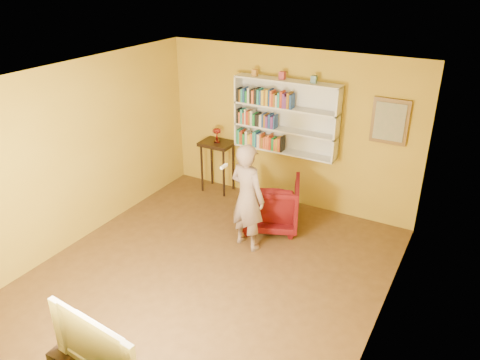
# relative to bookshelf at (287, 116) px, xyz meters

# --- Properties ---
(room_shell) EXTENTS (5.30, 5.80, 2.88)m
(room_shell) POSITION_rel_bookshelf_xyz_m (0.00, -2.41, -0.58)
(room_shell) COLOR #4B3218
(room_shell) RESTS_ON ground
(bookshelf) EXTENTS (1.80, 0.29, 1.23)m
(bookshelf) POSITION_rel_bookshelf_xyz_m (0.00, 0.00, 0.00)
(bookshelf) COLOR silver
(bookshelf) RESTS_ON room_shell
(books_row_lower) EXTENTS (0.86, 0.18, 0.27)m
(books_row_lower) POSITION_rel_bookshelf_xyz_m (-0.43, -0.11, -0.46)
(books_row_lower) COLOR #1A7637
(books_row_lower) RESTS_ON bookshelf
(books_row_middle) EXTENTS (0.72, 0.19, 0.26)m
(books_row_middle) POSITION_rel_bookshelf_xyz_m (-0.51, -0.11, -0.09)
(books_row_middle) COLOR black
(books_row_middle) RESTS_ON bookshelf
(books_row_upper) EXTENTS (1.00, 0.19, 0.27)m
(books_row_upper) POSITION_rel_bookshelf_xyz_m (-0.35, -0.11, 0.30)
(books_row_upper) COLOR black
(books_row_upper) RESTS_ON bookshelf
(ornament_left) EXTENTS (0.08, 0.08, 0.11)m
(ornament_left) POSITION_rel_bookshelf_xyz_m (-0.58, -0.06, 0.67)
(ornament_left) COLOR #B37B33
(ornament_left) RESTS_ON bookshelf
(ornament_centre) EXTENTS (0.09, 0.09, 0.12)m
(ornament_centre) POSITION_rel_bookshelf_xyz_m (-0.09, -0.06, 0.68)
(ornament_centre) COLOR #A33649
(ornament_centre) RESTS_ON bookshelf
(ornament_right) EXTENTS (0.08, 0.08, 0.11)m
(ornament_right) POSITION_rel_bookshelf_xyz_m (0.45, -0.06, 0.68)
(ornament_right) COLOR slate
(ornament_right) RESTS_ON bookshelf
(framed_painting) EXTENTS (0.55, 0.05, 0.70)m
(framed_painting) POSITION_rel_bookshelf_xyz_m (1.65, 0.05, 0.16)
(framed_painting) COLOR brown
(framed_painting) RESTS_ON room_shell
(console_table) EXTENTS (0.59, 0.45, 0.96)m
(console_table) POSITION_rel_bookshelf_xyz_m (-1.28, -0.16, -0.80)
(console_table) COLOR black
(console_table) RESTS_ON ground
(ruby_lustre) EXTENTS (0.16, 0.16, 0.26)m
(ruby_lustre) POSITION_rel_bookshelf_xyz_m (-1.28, -0.16, -0.44)
(ruby_lustre) COLOR maroon
(ruby_lustre) RESTS_ON console_table
(armchair) EXTENTS (1.16, 1.17, 0.83)m
(armchair) POSITION_rel_bookshelf_xyz_m (0.16, -0.88, -1.18)
(armchair) COLOR #42040A
(armchair) RESTS_ON ground
(person) EXTENTS (0.68, 0.53, 1.64)m
(person) POSITION_rel_bookshelf_xyz_m (0.11, -1.58, -0.77)
(person) COLOR #756056
(person) RESTS_ON ground
(game_remote) EXTENTS (0.04, 0.15, 0.04)m
(game_remote) POSITION_rel_bookshelf_xyz_m (-0.13, -1.83, -0.24)
(game_remote) COLOR white
(game_remote) RESTS_ON person
(television) EXTENTS (1.11, 0.25, 0.63)m
(television) POSITION_rel_bookshelf_xyz_m (0.25, -4.66, -0.83)
(television) COLOR black
(television) RESTS_ON tv_cabinet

